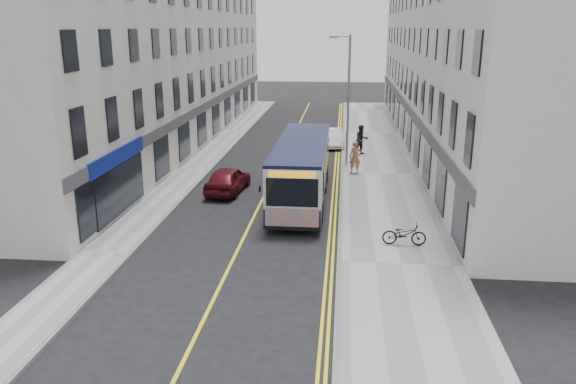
% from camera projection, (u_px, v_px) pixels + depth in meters
% --- Properties ---
extents(ground, '(140.00, 140.00, 0.00)m').
position_uv_depth(ground, '(239.00, 247.00, 22.34)').
color(ground, black).
rests_on(ground, ground).
extents(pavement_east, '(4.50, 64.00, 0.12)m').
position_uv_depth(pavement_east, '(380.00, 174.00, 33.17)').
color(pavement_east, '#949497').
rests_on(pavement_east, ground).
extents(pavement_west, '(2.00, 64.00, 0.12)m').
position_uv_depth(pavement_west, '(194.00, 169.00, 34.25)').
color(pavement_west, '#949497').
rests_on(pavement_west, ground).
extents(kerb_east, '(0.18, 64.00, 0.13)m').
position_uv_depth(kerb_east, '(342.00, 173.00, 33.39)').
color(kerb_east, slate).
rests_on(kerb_east, ground).
extents(kerb_west, '(0.18, 64.00, 0.13)m').
position_uv_depth(kerb_west, '(210.00, 170.00, 34.16)').
color(kerb_west, slate).
rests_on(kerb_west, ground).
extents(road_centre_line, '(0.12, 64.00, 0.01)m').
position_uv_depth(road_centre_line, '(275.00, 172.00, 33.79)').
color(road_centre_line, yellow).
rests_on(road_centre_line, ground).
extents(road_dbl_yellow_inner, '(0.10, 64.00, 0.01)m').
position_uv_depth(road_dbl_yellow_inner, '(334.00, 174.00, 33.45)').
color(road_dbl_yellow_inner, yellow).
rests_on(road_dbl_yellow_inner, ground).
extents(road_dbl_yellow_outer, '(0.10, 64.00, 0.01)m').
position_uv_depth(road_dbl_yellow_outer, '(338.00, 174.00, 33.43)').
color(road_dbl_yellow_outer, yellow).
rests_on(road_dbl_yellow_outer, ground).
extents(terrace_east, '(6.00, 46.00, 13.00)m').
position_uv_depth(terrace_east, '(453.00, 55.00, 39.43)').
color(terrace_east, silver).
rests_on(terrace_east, ground).
extents(terrace_west, '(6.00, 46.00, 13.00)m').
position_uv_depth(terrace_west, '(169.00, 54.00, 41.40)').
color(terrace_west, silver).
rests_on(terrace_west, ground).
extents(streetlamp, '(1.32, 0.18, 8.00)m').
position_uv_depth(streetlamp, '(347.00, 96.00, 34.05)').
color(streetlamp, gray).
rests_on(streetlamp, ground).
extents(city_bus, '(2.46, 10.52, 3.06)m').
position_uv_depth(city_bus, '(302.00, 168.00, 27.95)').
color(city_bus, black).
rests_on(city_bus, ground).
extents(bicycle, '(1.73, 0.62, 0.91)m').
position_uv_depth(bicycle, '(404.00, 234.00, 22.16)').
color(bicycle, black).
rests_on(bicycle, pavement_east).
extents(pedestrian_near, '(0.73, 0.50, 1.91)m').
position_uv_depth(pedestrian_near, '(355.00, 157.00, 32.90)').
color(pedestrian_near, '#9B6F46').
rests_on(pedestrian_near, pavement_east).
extents(pedestrian_far, '(1.21, 1.11, 1.99)m').
position_uv_depth(pedestrian_far, '(361.00, 140.00, 37.81)').
color(pedestrian_far, black).
rests_on(pedestrian_far, pavement_east).
extents(car_white, '(1.85, 4.03, 1.28)m').
position_uv_depth(car_white, '(332.00, 138.00, 40.97)').
color(car_white, white).
rests_on(car_white, ground).
extents(car_maroon, '(2.04, 4.24, 1.39)m').
position_uv_depth(car_maroon, '(228.00, 179.00, 29.64)').
color(car_maroon, '#540E17').
rests_on(car_maroon, ground).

